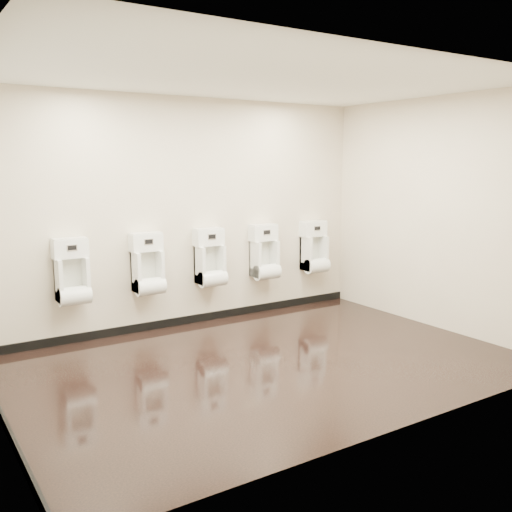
{
  "coord_description": "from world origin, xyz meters",
  "views": [
    {
      "loc": [
        -3.09,
        -4.6,
        2.02
      ],
      "look_at": [
        0.23,
        0.55,
        1.01
      ],
      "focal_mm": 40.0,
      "sensor_mm": 36.0,
      "label": 1
    }
  ],
  "objects": [
    {
      "name": "ground",
      "position": [
        0.0,
        0.0,
        0.0
      ],
      "size": [
        5.0,
        3.5,
        0.0
      ],
      "primitive_type": "cube",
      "color": "black",
      "rests_on": "ground"
    },
    {
      "name": "ceiling",
      "position": [
        0.0,
        0.0,
        2.8
      ],
      "size": [
        5.0,
        3.5,
        0.0
      ],
      "primitive_type": "cube",
      "color": "silver"
    },
    {
      "name": "back_wall",
      "position": [
        0.0,
        1.75,
        1.4
      ],
      "size": [
        5.0,
        0.02,
        2.8
      ],
      "primitive_type": "cube",
      "color": "beige",
      "rests_on": "ground"
    },
    {
      "name": "front_wall",
      "position": [
        0.0,
        -1.75,
        1.4
      ],
      "size": [
        5.0,
        0.02,
        2.8
      ],
      "primitive_type": "cube",
      "color": "beige",
      "rests_on": "ground"
    },
    {
      "name": "right_wall",
      "position": [
        2.5,
        0.0,
        1.4
      ],
      "size": [
        0.02,
        3.5,
        2.8
      ],
      "primitive_type": "cube",
      "color": "beige",
      "rests_on": "ground"
    },
    {
      "name": "skirting_back",
      "position": [
        0.0,
        1.74,
        0.05
      ],
      "size": [
        5.0,
        0.02,
        0.1
      ],
      "primitive_type": "cube",
      "color": "black",
      "rests_on": "ground"
    },
    {
      "name": "skirting_left",
      "position": [
        -2.49,
        0.0,
        0.05
      ],
      "size": [
        0.02,
        3.5,
        0.1
      ],
      "primitive_type": "cube",
      "color": "black",
      "rests_on": "ground"
    },
    {
      "name": "urinal_0",
      "position": [
        -1.47,
        1.62,
        0.79
      ],
      "size": [
        0.38,
        0.29,
        0.71
      ],
      "color": "white",
      "rests_on": "back_wall"
    },
    {
      "name": "urinal_1",
      "position": [
        -0.59,
        1.62,
        0.79
      ],
      "size": [
        0.38,
        0.29,
        0.71
      ],
      "color": "white",
      "rests_on": "back_wall"
    },
    {
      "name": "urinal_2",
      "position": [
        0.24,
        1.62,
        0.79
      ],
      "size": [
        0.38,
        0.29,
        0.71
      ],
      "color": "white",
      "rests_on": "back_wall"
    },
    {
      "name": "urinal_3",
      "position": [
        1.06,
        1.62,
        0.79
      ],
      "size": [
        0.38,
        0.29,
        0.71
      ],
      "color": "white",
      "rests_on": "back_wall"
    },
    {
      "name": "urinal_4",
      "position": [
        1.91,
        1.62,
        0.79
      ],
      "size": [
        0.38,
        0.29,
        0.71
      ],
      "color": "white",
      "rests_on": "back_wall"
    }
  ]
}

